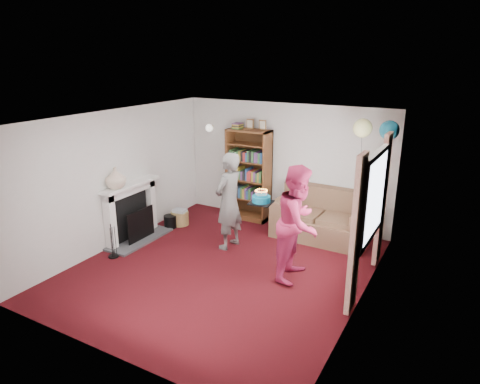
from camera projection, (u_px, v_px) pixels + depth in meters
The scene contains 16 objects.
ground at pixel (222, 268), 7.15m from camera, with size 5.00×5.00×0.00m, color black.
wall_back at pixel (285, 164), 8.86m from camera, with size 4.50×0.02×2.50m, color silver.
wall_left at pixel (116, 178), 7.82m from camera, with size 0.02×5.00×2.50m, color silver.
wall_right at pixel (365, 223), 5.72m from camera, with size 0.02×5.00×2.50m, color silver.
ceiling at pixel (220, 118), 6.39m from camera, with size 4.50×5.00×0.01m, color white.
fireplace at pixel (134, 215), 8.12m from camera, with size 0.55×1.80×1.12m.
window_bay at pixel (371, 212), 6.26m from camera, with size 0.14×2.02×2.20m.
wall_sconce at pixel (209, 128), 9.36m from camera, with size 0.16×0.23×0.16m.
bookcase at pixel (249, 176), 9.11m from camera, with size 0.92×0.42×2.15m.
sofa at pixel (322, 220), 8.30m from camera, with size 1.79×0.95×0.95m.
wicker_basket at pixel (180, 218), 8.96m from camera, with size 0.37×0.37×0.34m.
person_striped at pixel (229, 201), 7.70m from camera, with size 0.65×0.43×1.78m, color black.
person_magenta at pixel (298, 223), 6.63m from camera, with size 0.90×0.70×1.84m, color #B0234E.
birthday_cake at pixel (261, 199), 6.93m from camera, with size 0.36×0.36×0.22m.
balloons at pixel (376, 129), 7.15m from camera, with size 0.77×0.33×1.70m.
mantel_vase at pixel (116, 178), 7.61m from camera, with size 0.37×0.37×0.38m, color beige.
Camera 1 is at (3.38, -5.47, 3.40)m, focal length 32.00 mm.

